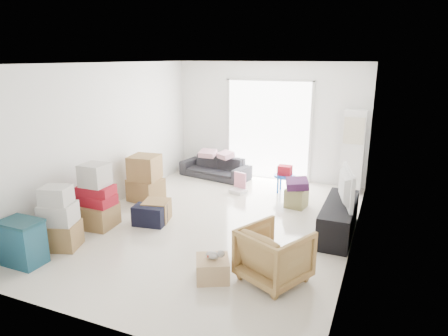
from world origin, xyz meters
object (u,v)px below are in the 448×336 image
object	(u,v)px
tv_console	(339,218)
ottoman	(296,198)
ac_tower	(353,152)
kids_table	(285,174)
storage_bins	(23,242)
wood_crate	(213,269)
television	(340,199)
armchair	(274,252)
sofa	(215,164)

from	to	relation	value
tv_console	ottoman	bearing A→B (deg)	134.33
ottoman	tv_console	bearing A→B (deg)	-45.67
ac_tower	kids_table	xyz separation A→B (m)	(-1.29, -0.58, -0.46)
storage_bins	wood_crate	distance (m)	2.67
television	storage_bins	world-z (taller)	television
ottoman	kids_table	world-z (taller)	kids_table
ottoman	wood_crate	size ratio (longest dim) A/B	0.87
storage_bins	kids_table	world-z (taller)	storage_bins
ac_tower	television	size ratio (longest dim) A/B	1.76
kids_table	armchair	bearing A→B (deg)	-77.64
sofa	storage_bins	size ratio (longest dim) A/B	2.60
ac_tower	sofa	world-z (taller)	ac_tower
tv_console	kids_table	distance (m)	2.16
sofa	storage_bins	distance (m)	4.89
wood_crate	ottoman	bearing A→B (deg)	81.99
sofa	television	bearing A→B (deg)	-24.04
television	tv_console	bearing A→B (deg)	166.04
storage_bins	kids_table	size ratio (longest dim) A/B	1.10
sofa	wood_crate	xyz separation A→B (m)	(1.82, -4.17, -0.19)
ottoman	wood_crate	distance (m)	3.00
sofa	ottoman	xyz separation A→B (m)	(2.24, -1.19, -0.15)
armchair	storage_bins	size ratio (longest dim) A/B	1.22
television	armchair	xyz separation A→B (m)	(-0.58, -1.78, -0.20)
armchair	storage_bins	world-z (taller)	armchair
armchair	ottoman	xyz separation A→B (m)	(-0.33, 2.70, -0.21)
ac_tower	kids_table	bearing A→B (deg)	-155.66
ac_tower	tv_console	distance (m)	2.35
ac_tower	sofa	bearing A→B (deg)	-177.22
ac_tower	wood_crate	world-z (taller)	ac_tower
tv_console	sofa	xyz separation A→B (m)	(-3.14, 2.12, 0.07)
sofa	storage_bins	xyz separation A→B (m)	(-0.76, -4.83, -0.00)
television	wood_crate	bearing A→B (deg)	133.22
tv_console	armchair	bearing A→B (deg)	-108.03
television	armchair	bearing A→B (deg)	148.01
storage_bins	wood_crate	xyz separation A→B (m)	(2.58, 0.67, -0.18)
storage_bins	kids_table	distance (m)	5.09
ottoman	sofa	bearing A→B (deg)	151.98
tv_console	wood_crate	xyz separation A→B (m)	(-1.32, -2.05, -0.12)
kids_table	wood_crate	world-z (taller)	kids_table
ottoman	ac_tower	bearing A→B (deg)	57.56
television	armchair	distance (m)	1.88
television	wood_crate	xyz separation A→B (m)	(-1.32, -2.05, -0.45)
ottoman	kids_table	size ratio (longest dim) A/B	0.63
armchair	storage_bins	xyz separation A→B (m)	(-3.32, -0.94, -0.07)
armchair	wood_crate	distance (m)	0.83
tv_console	television	world-z (taller)	television
tv_console	wood_crate	world-z (taller)	tv_console
television	kids_table	bearing A→B (deg)	24.46
ac_tower	storage_bins	size ratio (longest dim) A/B	2.71
ac_tower	tv_console	size ratio (longest dim) A/B	1.11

